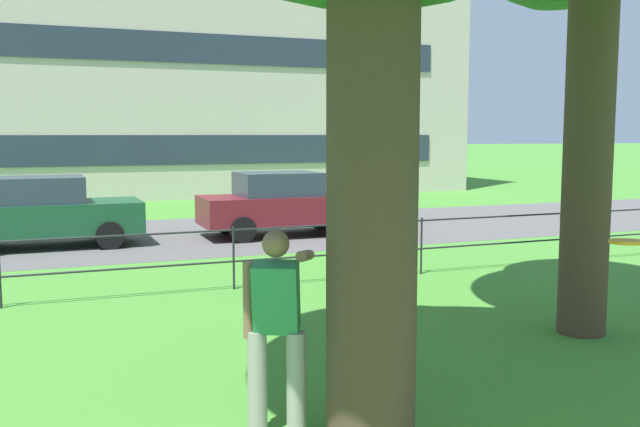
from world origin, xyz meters
TOP-DOWN VIEW (x-y plane):
  - street_strip at (0.00, 16.36)m, footprint 80.00×6.86m
  - park_fence at (0.00, 10.00)m, footprint 33.88×0.04m
  - person_thrower at (-1.10, 4.50)m, footprint 0.75×0.70m
  - frisbee at (1.35, 3.32)m, footprint 0.33×0.33m
  - car_dark_green_far_right at (-2.72, 15.64)m, footprint 4.01×1.84m
  - car_maroon_left at (2.67, 15.47)m, footprint 4.02×1.86m
  - apartment_building_background at (2.56, 31.11)m, footprint 24.37×10.96m

SIDE VIEW (x-z plane):
  - street_strip at x=0.00m, z-range 0.00..0.01m
  - park_fence at x=0.00m, z-range 0.17..1.17m
  - car_dark_green_far_right at x=-2.72m, z-range 0.01..1.55m
  - car_maroon_left at x=2.67m, z-range 0.01..1.55m
  - person_thrower at x=-1.10m, z-range 0.07..1.76m
  - frisbee at x=1.35m, z-range 1.61..1.64m
  - apartment_building_background at x=2.56m, z-range 0.01..15.32m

